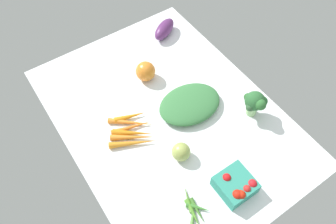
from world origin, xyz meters
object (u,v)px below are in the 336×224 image
(berry_basket, at_px, (236,185))
(heirloom_tomato_orange, at_px, (146,71))
(leafy_greens_clump, at_px, (190,104))
(heirloom_tomato_green, at_px, (181,152))
(carrot_bunch, at_px, (132,131))
(eggplant, at_px, (164,29))
(broccoli_head, at_px, (255,102))
(okra_pile, at_px, (194,210))

(berry_basket, xyz_separation_m, heirloom_tomato_orange, (-0.58, 0.01, 0.01))
(leafy_greens_clump, xyz_separation_m, heirloom_tomato_green, (0.15, -0.15, 0.01))
(carrot_bunch, xyz_separation_m, eggplant, (-0.37, 0.39, 0.02))
(leafy_greens_clump, distance_m, broccoli_head, 0.24)
(heirloom_tomato_green, height_order, eggplant, heirloom_tomato_green)
(heirloom_tomato_orange, xyz_separation_m, eggplant, (-0.17, 0.21, -0.01))
(leafy_greens_clump, bearing_deg, eggplant, 159.36)
(leafy_greens_clump, xyz_separation_m, heirloom_tomato_orange, (-0.22, -0.06, 0.02))
(leafy_greens_clump, distance_m, berry_basket, 0.36)
(leafy_greens_clump, relative_size, heirloom_tomato_green, 3.77)
(eggplant, bearing_deg, broccoli_head, -115.14)
(carrot_bunch, height_order, heirloom_tomato_orange, heirloom_tomato_orange)
(leafy_greens_clump, relative_size, okra_pile, 1.74)
(carrot_bunch, relative_size, broccoli_head, 1.70)
(carrot_bunch, distance_m, berry_basket, 0.42)
(carrot_bunch, height_order, eggplant, eggplant)
(heirloom_tomato_orange, bearing_deg, eggplant, 129.78)
(heirloom_tomato_green, bearing_deg, carrot_bunch, -153.18)
(eggplant, height_order, okra_pile, eggplant)
(carrot_bunch, bearing_deg, broccoli_head, 66.24)
(leafy_greens_clump, height_order, heirloom_tomato_orange, heirloom_tomato_orange)
(heirloom_tomato_green, height_order, berry_basket, same)
(carrot_bunch, bearing_deg, leafy_greens_clump, 83.19)
(berry_basket, xyz_separation_m, broccoli_head, (-0.20, 0.25, 0.04))
(carrot_bunch, relative_size, eggplant, 1.38)
(broccoli_head, distance_m, eggplant, 0.56)
(heirloom_tomato_green, distance_m, heirloom_tomato_orange, 0.39)
(broccoli_head, xyz_separation_m, okra_pile, (0.18, -0.41, -0.06))
(carrot_bunch, bearing_deg, berry_basket, 23.95)
(carrot_bunch, bearing_deg, okra_pile, 2.12)
(berry_basket, bearing_deg, leafy_greens_clump, 168.19)
(berry_basket, relative_size, broccoli_head, 1.00)
(berry_basket, bearing_deg, carrot_bunch, -156.05)
(heirloom_tomato_orange, height_order, eggplant, heirloom_tomato_orange)
(carrot_bunch, xyz_separation_m, berry_basket, (0.38, 0.17, 0.02))
(heirloom_tomato_orange, xyz_separation_m, okra_pile, (0.56, -0.17, -0.03))
(heirloom_tomato_green, height_order, broccoli_head, broccoli_head)
(eggplant, xyz_separation_m, okra_pile, (0.73, -0.38, -0.02))
(heirloom_tomato_green, xyz_separation_m, broccoli_head, (0.00, 0.33, 0.04))
(carrot_bunch, bearing_deg, eggplant, 133.15)
(berry_basket, height_order, broccoli_head, broccoli_head)
(leafy_greens_clump, xyz_separation_m, broccoli_head, (0.16, 0.18, 0.05))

